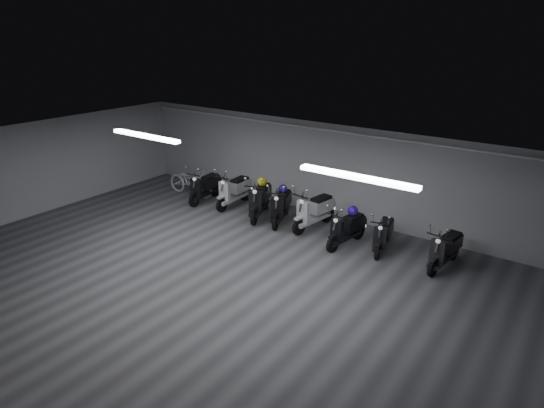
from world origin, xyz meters
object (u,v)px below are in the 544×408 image
Objects in this scene: scooter_2 at (234,186)px; helmet_2 at (262,182)px; scooter_8 at (384,229)px; bicycle at (190,178)px; scooter_7 at (347,224)px; scooter_6 at (314,205)px; helmet_1 at (353,211)px; scooter_0 at (205,182)px; helmet_0 at (283,189)px; scooter_5 at (281,201)px; scooter_3 at (260,194)px; scooter_9 at (446,244)px.

scooter_2 is 6.52× the size of helmet_2.
scooter_8 is 7.00m from bicycle.
scooter_6 is at bearing 168.99° from scooter_7.
helmet_1 is at bearing 172.69° from scooter_8.
scooter_0 reaches higher than scooter_7.
helmet_1 is at bearing -7.08° from helmet_0.
scooter_0 is 7.24× the size of helmet_0.
scooter_5 is at bearing -94.10° from bicycle.
scooter_8 is (2.16, -0.19, -0.10)m from scooter_6.
bicycle is (-3.82, 0.14, -0.07)m from scooter_5.
bicycle reaches higher than helmet_0.
bicycle is (-3.08, 0.16, -0.11)m from scooter_3.
scooter_5 is at bearing -20.40° from scooter_3.
scooter_5 is 1.13× the size of scooter_8.
scooter_8 is (6.18, 0.01, -0.07)m from scooter_0.
scooter_9 is at bearing -93.09° from bicycle.
scooter_3 is (1.21, -0.22, 0.03)m from scooter_2.
scooter_6 is 1.17× the size of scooter_8.
scooter_6 is 1.11× the size of scooter_9.
scooter_0 is at bearing -168.58° from scooter_6.
scooter_5 is at bearing -69.39° from helmet_0.
helmet_1 is 3.19m from helmet_2.
scooter_5 is 0.38m from helmet_0.
scooter_9 is 2.42m from helmet_1.
scooter_5 is 6.39× the size of helmet_2.
scooter_3 reaches higher than scooter_0.
scooter_7 is at bearing -165.86° from scooter_9.
scooter_8 is (0.89, 0.28, -0.03)m from scooter_7.
scooter_3 is at bearing -68.18° from helmet_2.
scooter_9 is 5.59m from helmet_2.
scooter_6 is 2.17m from scooter_8.
scooter_5 reaches higher than helmet_2.
helmet_0 is (1.87, 0.03, 0.27)m from scooter_2.
scooter_2 is at bearing -89.99° from bicycle.
scooter_0 is at bearing 179.50° from helmet_1.
scooter_2 is 1.15× the size of scooter_8.
scooter_8 is 4.06m from helmet_2.
scooter_3 is 1.07× the size of scooter_5.
scooter_7 is (1.27, -0.47, -0.07)m from scooter_6.
scooter_8 is 0.94× the size of scooter_9.
scooter_0 is 5.34m from helmet_1.
scooter_8 is at bearing 3.67° from scooter_6.
scooter_6 reaches higher than scooter_7.
scooter_3 reaches higher than helmet_0.
scooter_7 is 0.90× the size of bicycle.
scooter_2 reaches higher than scooter_5.
scooter_5 is (1.96, -0.20, -0.01)m from scooter_2.
bicycle is 3.75m from helmet_0.
helmet_2 is (2.98, 0.09, 0.43)m from bicycle.
scooter_5 reaches higher than helmet_1.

